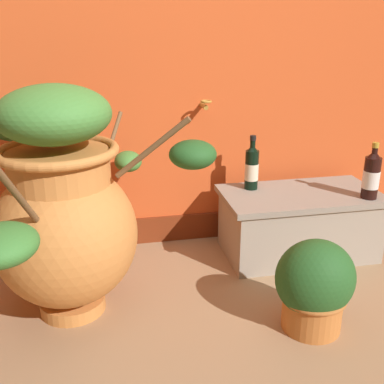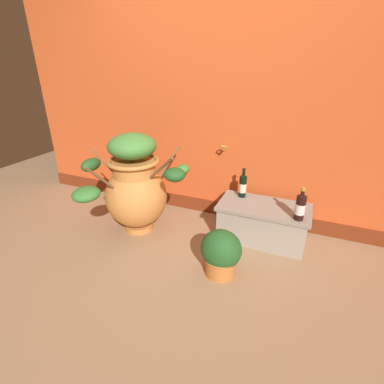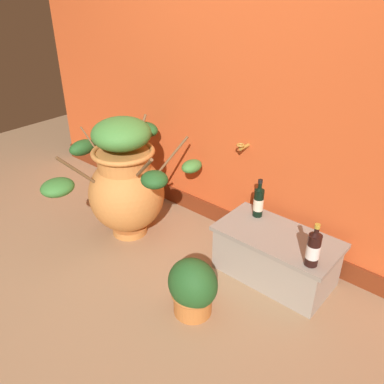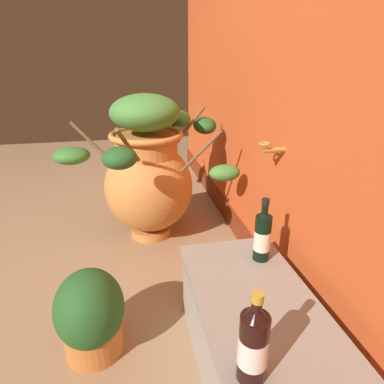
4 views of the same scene
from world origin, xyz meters
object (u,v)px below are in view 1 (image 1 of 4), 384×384
wine_bottle_middle (252,167)px  potted_shrub (314,286)px  wine_bottle_left (372,174)px  terracotta_urn (62,208)px

wine_bottle_middle → potted_shrub: 0.76m
wine_bottle_left → wine_bottle_middle: 0.57m
wine_bottle_left → wine_bottle_middle: bearing=154.9°
terracotta_urn → wine_bottle_left: terracotta_urn is taller
wine_bottle_left → potted_shrub: size_ratio=0.74×
wine_bottle_left → potted_shrub: bearing=-136.4°
terracotta_urn → potted_shrub: bearing=-18.7°
potted_shrub → wine_bottle_middle: bearing=92.0°
terracotta_urn → wine_bottle_left: (1.43, 0.15, -0.00)m
wine_bottle_left → wine_bottle_middle: (-0.52, 0.24, -0.00)m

